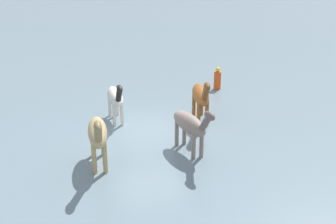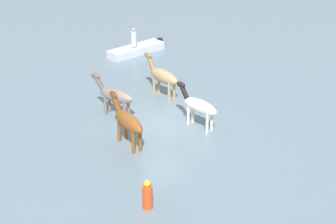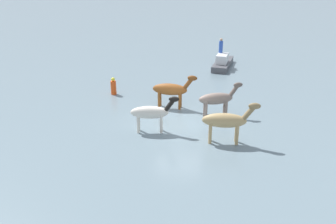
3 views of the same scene
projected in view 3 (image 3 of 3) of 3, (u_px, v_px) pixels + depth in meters
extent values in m
plane|color=slate|center=(179.00, 124.00, 18.67)|extent=(187.02, 187.02, 0.00)
ellipsoid|color=brown|center=(170.00, 89.00, 20.40)|extent=(0.71, 2.08, 0.69)
cylinder|color=brown|center=(181.00, 98.00, 20.66)|extent=(0.15, 0.15, 1.13)
cylinder|color=brown|center=(180.00, 100.00, 20.35)|extent=(0.15, 0.15, 1.13)
cylinder|color=brown|center=(160.00, 97.00, 20.88)|extent=(0.15, 0.15, 1.13)
cylinder|color=brown|center=(159.00, 99.00, 20.58)|extent=(0.15, 0.15, 1.13)
cylinder|color=brown|center=(188.00, 83.00, 20.03)|extent=(0.27, 0.64, 0.76)
ellipsoid|color=brown|center=(192.00, 78.00, 19.87)|extent=(0.27, 0.57, 0.30)
ellipsoid|color=gray|center=(216.00, 99.00, 19.14)|extent=(1.18, 2.01, 0.65)
cylinder|color=gray|center=(224.00, 106.00, 19.59)|extent=(0.14, 0.14, 1.07)
cylinder|color=gray|center=(226.00, 108.00, 19.31)|extent=(0.14, 0.14, 1.07)
cylinder|color=gray|center=(205.00, 107.00, 19.38)|extent=(0.14, 0.14, 1.07)
cylinder|color=gray|center=(206.00, 109.00, 19.10)|extent=(0.14, 0.14, 1.07)
cylinder|color=#63544C|center=(234.00, 90.00, 19.16)|extent=(0.41, 0.63, 0.71)
ellipsoid|color=#63544C|center=(238.00, 85.00, 19.09)|extent=(0.39, 0.57, 0.28)
ellipsoid|color=silver|center=(150.00, 112.00, 17.36)|extent=(0.83, 1.97, 0.64)
cylinder|color=silver|center=(161.00, 121.00, 17.70)|extent=(0.14, 0.14, 1.05)
cylinder|color=silver|center=(161.00, 123.00, 17.41)|extent=(0.14, 0.14, 1.05)
cylinder|color=silver|center=(139.00, 121.00, 17.71)|extent=(0.14, 0.14, 1.05)
cylinder|color=silver|center=(138.00, 123.00, 17.42)|extent=(0.14, 0.14, 1.05)
cylinder|color=black|center=(170.00, 105.00, 17.19)|extent=(0.30, 0.61, 0.70)
ellipsoid|color=black|center=(174.00, 99.00, 17.08)|extent=(0.29, 0.55, 0.28)
ellipsoid|color=tan|center=(224.00, 120.00, 16.22)|extent=(0.72, 2.10, 0.70)
cylinder|color=tan|center=(237.00, 131.00, 16.54)|extent=(0.15, 0.15, 1.14)
cylinder|color=tan|center=(237.00, 134.00, 16.23)|extent=(0.15, 0.15, 1.14)
cylinder|color=tan|center=(210.00, 129.00, 16.65)|extent=(0.15, 0.15, 1.14)
cylinder|color=tan|center=(210.00, 133.00, 16.34)|extent=(0.15, 0.15, 1.14)
cylinder|color=olive|center=(249.00, 112.00, 15.96)|extent=(0.27, 0.65, 0.76)
ellipsoid|color=olive|center=(255.00, 106.00, 15.82)|extent=(0.27, 0.58, 0.30)
cube|color=#4C4C51|center=(223.00, 65.00, 29.25)|extent=(4.46, 1.83, 0.63)
cube|color=silver|center=(222.00, 59.00, 28.53)|extent=(1.67, 1.07, 0.70)
cube|color=black|center=(227.00, 58.00, 31.22)|extent=(0.28, 0.31, 0.68)
cylinder|color=#2D51B2|center=(221.00, 47.00, 28.85)|extent=(0.32, 0.32, 0.95)
sphere|color=tan|center=(221.00, 40.00, 28.63)|extent=(0.24, 0.24, 0.24)
cylinder|color=#E54C19|center=(114.00, 88.00, 22.84)|extent=(0.36, 0.36, 0.90)
sphere|color=yellow|center=(113.00, 79.00, 22.62)|extent=(0.24, 0.24, 0.24)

